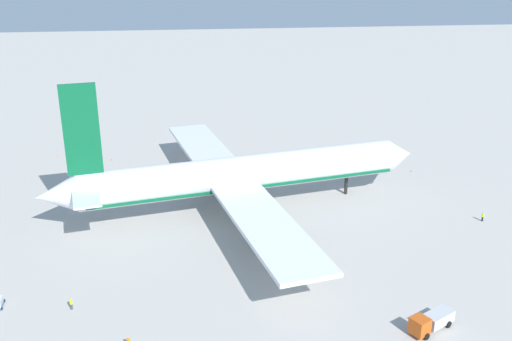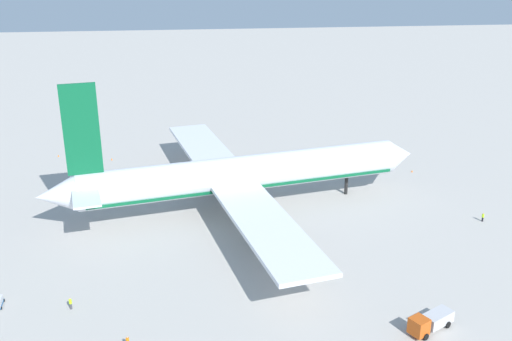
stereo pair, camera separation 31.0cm
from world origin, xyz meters
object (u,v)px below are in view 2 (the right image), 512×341
Objects in this scene: airliner at (239,175)px; traffic_cone_0 at (58,156)px; ground_worker_0 at (483,217)px; ground_worker_1 at (71,303)px; traffic_cone_2 at (112,159)px; traffic_cone_1 at (412,171)px; service_truck_2 at (430,321)px.

traffic_cone_0 is at bearing 137.96° from airliner.
ground_worker_1 is at bearing -165.11° from ground_worker_0.
traffic_cone_2 is at bearing 148.32° from ground_worker_0.
traffic_cone_1 is 70.55m from traffic_cone_2.
traffic_cone_0 is (-13.89, 67.08, -0.62)m from ground_worker_1.
ground_worker_1 is at bearing 166.60° from service_truck_2.
traffic_cone_2 is at bearing 122.89° from service_truck_2.
service_truck_2 is 4.18× the size of ground_worker_0.
airliner is at bearing 48.86° from ground_worker_1.
traffic_cone_2 is (-71.17, 43.92, -0.59)m from ground_worker_0.
traffic_cone_0 is (-40.55, 36.56, -6.75)m from airliner.
service_truck_2 is 48.40m from ground_worker_1.
traffic_cone_0 is 1.00× the size of traffic_cone_2.
ground_worker_0 is at bearing 14.89° from ground_worker_1.
traffic_cone_0 and traffic_cone_1 have the same top height.
traffic_cone_1 is (81.54, -21.91, 0.00)m from traffic_cone_0.
airliner reaches higher than traffic_cone_0.
traffic_cone_0 is at bearing 150.18° from ground_worker_0.
airliner is 45.79m from ground_worker_0.
ground_worker_1 is 3.21× the size of traffic_cone_0.
airliner is at bearing -49.60° from traffic_cone_2.
service_truck_2 is at bearing -110.04° from traffic_cone_1.
ground_worker_1 is 62.67m from traffic_cone_2.
service_truck_2 is 60.03m from traffic_cone_1.
traffic_cone_1 is at bearing 33.73° from ground_worker_1.
ground_worker_1 is 3.21× the size of traffic_cone_2.
ground_worker_0 is 0.96× the size of ground_worker_1.
airliner is at bearing 164.95° from ground_worker_0.
service_truck_2 reaches higher than traffic_cone_0.
airliner is 44.98× the size of ground_worker_0.
service_truck_2 is at bearing -57.11° from traffic_cone_2.
ground_worker_0 is 3.09× the size of traffic_cone_2.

